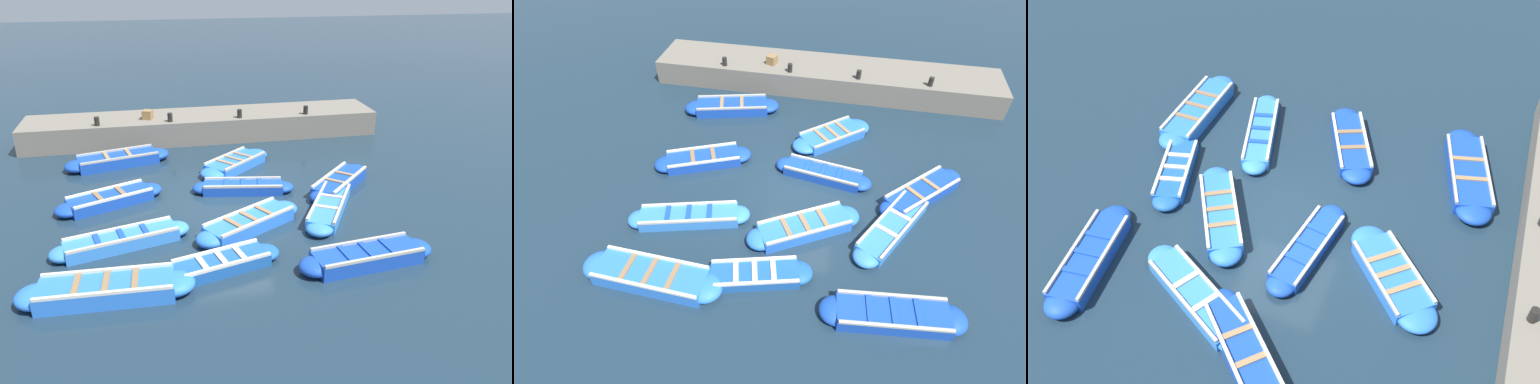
{
  "view_description": "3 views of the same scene",
  "coord_description": "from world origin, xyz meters",
  "views": [
    {
      "loc": [
        13.67,
        -1.9,
        6.68
      ],
      "look_at": [
        0.24,
        0.83,
        0.47
      ],
      "focal_mm": 35.0,
      "sensor_mm": 36.0,
      "label": 1
    },
    {
      "loc": [
        9.28,
        0.94,
        9.03
      ],
      "look_at": [
        0.73,
        -0.85,
        0.53
      ],
      "focal_mm": 28.0,
      "sensor_mm": 36.0,
      "label": 2
    },
    {
      "loc": [
        -3.71,
        9.62,
        11.67
      ],
      "look_at": [
        0.24,
        -0.64,
        0.53
      ],
      "focal_mm": 42.0,
      "sensor_mm": 36.0,
      "label": 3
    }
  ],
  "objects": [
    {
      "name": "boat_near_quay",
      "position": [
        4.11,
        -3.3,
        0.2
      ],
      "size": [
        1.08,
        3.9,
        0.47
      ],
      "color": "blue",
      "rests_on": "ground"
    },
    {
      "name": "boat_centre",
      "position": [
        3.95,
        2.84,
        0.19
      ],
      "size": [
        1.23,
        3.62,
        0.44
      ],
      "color": "#1947B7",
      "rests_on": "ground"
    },
    {
      "name": "ground_plane",
      "position": [
        0.0,
        0.0,
        0.0
      ],
      "size": [
        120.0,
        120.0,
        0.0
      ],
      "primitive_type": "plane",
      "color": "#1C303F"
    },
    {
      "name": "boat_end_of_row",
      "position": [
        1.9,
        -3.07,
        0.17
      ],
      "size": [
        1.65,
        3.7,
        0.4
      ],
      "color": "#3884E0",
      "rests_on": "ground"
    },
    {
      "name": "boat_outer_right",
      "position": [
        1.62,
        0.36,
        0.19
      ],
      "size": [
        2.49,
        3.43,
        0.43
      ],
      "color": "blue",
      "rests_on": "ground"
    },
    {
      "name": "boat_stern_in",
      "position": [
        -0.88,
        0.63,
        0.16
      ],
      "size": [
        1.25,
        3.35,
        0.37
      ],
      "color": "#1947B7",
      "rests_on": "ground"
    },
    {
      "name": "bollard_mid_south",
      "position": [
        -6.05,
        1.41,
        1.17
      ],
      "size": [
        0.2,
        0.2,
        0.35
      ],
      "primitive_type": "cylinder",
      "color": "black",
      "rests_on": "quay_wall"
    },
    {
      "name": "boat_outer_left",
      "position": [
        -4.17,
        -3.45,
        0.2
      ],
      "size": [
        1.88,
        3.92,
        0.46
      ],
      "color": "#1947B7",
      "rests_on": "ground"
    },
    {
      "name": "boat_broadside",
      "position": [
        1.06,
        2.89,
        0.17
      ],
      "size": [
        3.53,
        2.45,
        0.4
      ],
      "color": "#3884E0",
      "rests_on": "ground"
    },
    {
      "name": "boat_bow_out",
      "position": [
        -0.76,
        -3.53,
        0.18
      ],
      "size": [
        2.12,
        3.4,
        0.41
      ],
      "color": "#1947B7",
      "rests_on": "ground"
    },
    {
      "name": "boat_mid_row",
      "position": [
        -3.04,
        0.72,
        0.17
      ],
      "size": [
        2.9,
        3.09,
        0.4
      ],
      "color": "blue",
      "rests_on": "ground"
    },
    {
      "name": "boat_drifting",
      "position": [
        3.5,
        -0.68,
        0.16
      ],
      "size": [
        1.54,
        3.16,
        0.37
      ],
      "color": "#1E59AD",
      "rests_on": "ground"
    },
    {
      "name": "boat_far_corner",
      "position": [
        -0.56,
        3.79,
        0.19
      ],
      "size": [
        2.99,
        2.93,
        0.44
      ],
      "color": "#1947B7",
      "rests_on": "ground"
    }
  ]
}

